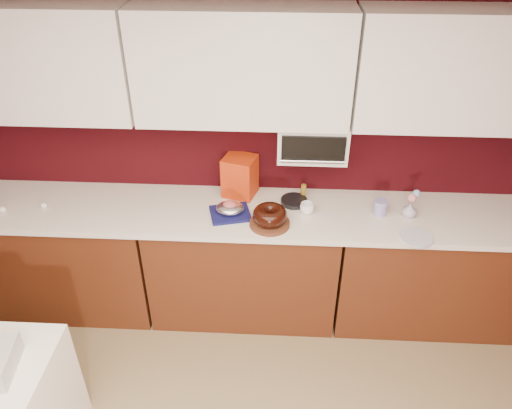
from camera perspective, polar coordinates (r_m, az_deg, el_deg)
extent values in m
cube|color=white|center=(0.95, -12.29, 13.33)|extent=(4.00, 4.50, 0.02)
cube|color=#32060B|center=(3.49, -1.21, 6.93)|extent=(4.00, 0.02, 2.50)
cube|color=#532510|center=(4.00, -20.91, -5.63)|extent=(1.31, 0.58, 0.86)
cube|color=#532510|center=(3.69, -1.41, -6.75)|extent=(1.31, 0.58, 0.86)
cube|color=#532510|center=(3.84, 19.03, -7.09)|extent=(1.31, 0.58, 0.86)
cube|color=silver|center=(3.41, -1.52, -0.98)|extent=(4.00, 0.62, 0.04)
cube|color=white|center=(3.48, -24.84, 14.49)|extent=(1.31, 0.33, 0.70)
cube|color=white|center=(3.11, -1.58, 15.48)|extent=(1.31, 0.33, 0.70)
cube|color=white|center=(3.28, 23.06, 13.90)|extent=(1.31, 0.33, 0.70)
cube|color=white|center=(3.30, 6.46, 7.51)|extent=(0.45, 0.30, 0.25)
cube|color=black|center=(3.16, 6.57, 6.23)|extent=(0.40, 0.02, 0.18)
cylinder|color=silver|center=(3.18, 6.50, 4.91)|extent=(0.42, 0.02, 0.02)
cylinder|color=#5A2E1B|center=(3.26, 1.57, -2.18)|extent=(0.29, 0.29, 0.02)
torus|color=black|center=(3.22, 1.59, -1.20)|extent=(0.30, 0.30, 0.09)
cube|color=#15154F|center=(3.36, -2.98, -1.04)|extent=(0.31, 0.28, 0.02)
ellipsoid|color=white|center=(3.33, -3.00, -0.40)|extent=(0.20, 0.18, 0.07)
ellipsoid|color=#C7605B|center=(3.32, -3.01, -0.05)|extent=(0.11, 0.10, 0.06)
cube|color=#AD150B|center=(3.51, -1.84, 3.26)|extent=(0.26, 0.25, 0.29)
cylinder|color=black|center=(3.48, 4.36, 0.39)|extent=(0.21, 0.21, 0.03)
imported|color=white|center=(3.37, 5.85, -0.33)|extent=(0.12, 0.12, 0.09)
cylinder|color=#1C1C9A|center=(3.44, 14.03, -0.32)|extent=(0.11, 0.11, 0.11)
imported|color=#ACB0C3|center=(3.47, 17.15, -0.53)|extent=(0.09, 0.09, 0.11)
sphere|color=#D67C87|center=(3.42, 17.40, 0.74)|extent=(0.06, 0.06, 0.06)
sphere|color=#7FACCC|center=(3.43, 17.88, 1.21)|extent=(0.05, 0.05, 0.05)
cylinder|color=silver|center=(3.31, 17.86, -3.59)|extent=(0.25, 0.25, 0.01)
cylinder|color=olive|center=(3.52, 5.44, 1.50)|extent=(0.04, 0.04, 0.11)
ellipsoid|color=white|center=(3.79, -26.99, -0.49)|extent=(0.06, 0.05, 0.04)
ellipsoid|color=white|center=(3.72, -23.09, -0.09)|extent=(0.05, 0.04, 0.04)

